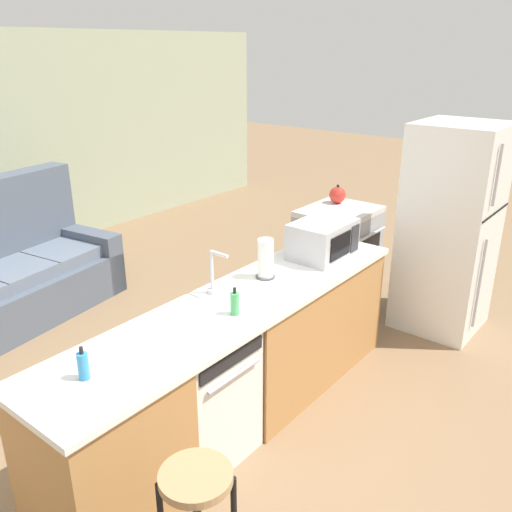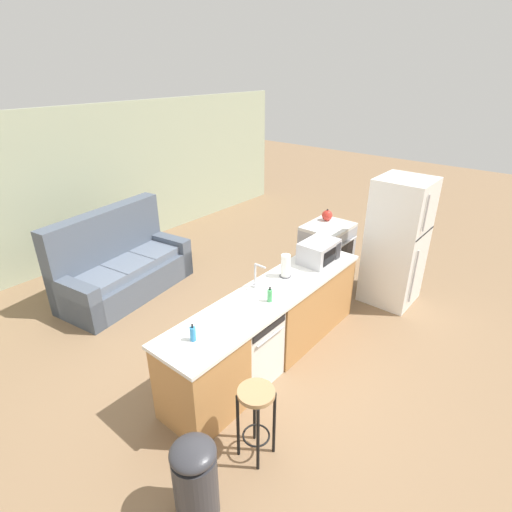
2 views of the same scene
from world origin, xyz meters
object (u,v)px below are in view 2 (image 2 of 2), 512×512
at_px(refrigerator, 397,242).
at_px(microwave, 319,252).
at_px(couch, 120,268).
at_px(kettle, 327,215).
at_px(soap_bottle, 270,295).
at_px(trash_bin, 195,480).
at_px(stove_range, 326,251).
at_px(dishwasher, 248,345).
at_px(paper_towel_roll, 286,266).
at_px(dish_soap_bottle, 193,334).
at_px(bar_stool, 256,409).

relative_size(refrigerator, microwave, 3.66).
xyz_separation_m(microwave, couch, (-1.20, 2.71, -0.65)).
bearing_deg(kettle, soap_bottle, -162.76).
xyz_separation_m(trash_bin, couch, (1.61, 3.40, 0.02)).
bearing_deg(stove_range, dishwasher, -168.09).
xyz_separation_m(soap_bottle, trash_bin, (-1.67, -0.59, -0.59)).
height_order(microwave, trash_bin, microwave).
bearing_deg(paper_towel_roll, dish_soap_bottle, -177.69).
height_order(dishwasher, kettle, kettle).
relative_size(dishwasher, trash_bin, 1.14).
bearing_deg(dishwasher, couch, 85.91).
distance_m(dishwasher, paper_towel_roll, 1.02).
distance_m(microwave, kettle, 1.53).
height_order(microwave, couch, couch).
distance_m(refrigerator, kettle, 1.24).
distance_m(refrigerator, paper_towel_roll, 1.91).
distance_m(dishwasher, bar_stool, 1.02).
xyz_separation_m(refrigerator, bar_stool, (-3.32, -0.16, -0.38)).
bearing_deg(soap_bottle, microwave, 5.04).
height_order(soap_bottle, trash_bin, soap_bottle).
relative_size(stove_range, soap_bottle, 5.11).
distance_m(stove_range, couch, 3.23).
relative_size(dishwasher, refrigerator, 0.46).
bearing_deg(soap_bottle, paper_towel_roll, 19.52).
height_order(dish_soap_bottle, couch, couch).
height_order(paper_towel_roll, bar_stool, paper_towel_roll).
xyz_separation_m(microwave, trash_bin, (-2.81, -0.69, -0.66)).
xyz_separation_m(dishwasher, stove_range, (2.60, 0.55, 0.03)).
height_order(soap_bottle, kettle, kettle).
distance_m(paper_towel_roll, kettle, 2.05).
distance_m(paper_towel_roll, trash_bin, 2.44).
bearing_deg(trash_bin, refrigerator, 2.08).
xyz_separation_m(kettle, trash_bin, (-4.18, -1.37, -0.61)).
relative_size(paper_towel_roll, couch, 0.13).
relative_size(kettle, couch, 0.10).
relative_size(microwave, dish_soap_bottle, 2.84).
height_order(paper_towel_roll, kettle, paper_towel_roll).
height_order(paper_towel_roll, trash_bin, paper_towel_roll).
height_order(soap_bottle, bar_stool, soap_bottle).
xyz_separation_m(dishwasher, couch, (0.19, 2.70, -0.03)).
xyz_separation_m(refrigerator, couch, (-2.41, 3.25, -0.52)).
bearing_deg(trash_bin, paper_towel_roll, 19.59).
bearing_deg(couch, refrigerator, -53.52).
xyz_separation_m(paper_towel_roll, trash_bin, (-2.22, -0.79, -0.66)).
distance_m(soap_bottle, bar_stool, 1.23).
distance_m(microwave, dish_soap_bottle, 2.11).
bearing_deg(kettle, microwave, -153.68).
distance_m(paper_towel_roll, couch, 2.76).
height_order(stove_range, microwave, microwave).
distance_m(kettle, couch, 3.33).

